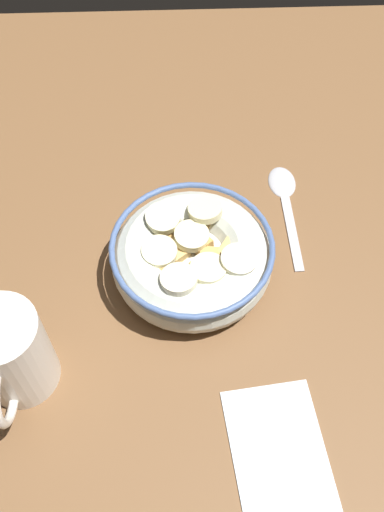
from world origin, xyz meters
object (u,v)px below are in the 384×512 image
at_px(cereal_bowl, 192,257).
at_px(folded_napkin, 281,460).
at_px(spoon, 284,192).
at_px(coffee_mug, 11,355).

distance_m(cereal_bowl, folded_napkin, 0.21).
xyz_separation_m(cereal_bowl, folded_napkin, (0.19, 0.07, -0.03)).
relative_size(cereal_bowl, spoon, 1.10).
distance_m(spoon, folded_napkin, 0.30).
bearing_deg(folded_napkin, cereal_bowl, -160.47).
height_order(spoon, folded_napkin, spoon).
bearing_deg(spoon, folded_napkin, -7.77).
height_order(cereal_bowl, folded_napkin, cereal_bowl).
bearing_deg(spoon, coffee_mug, -51.84).
relative_size(spoon, coffee_mug, 1.49).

